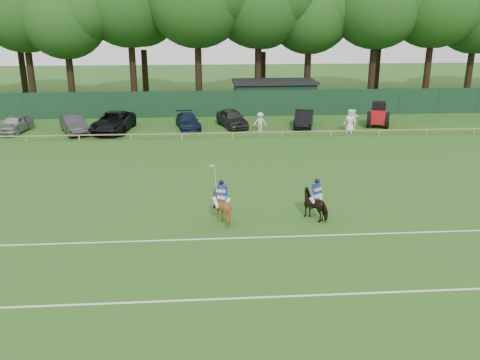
{
  "coord_description": "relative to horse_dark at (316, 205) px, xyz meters",
  "views": [
    {
      "loc": [
        -1.33,
        -21.53,
        9.48
      ],
      "look_at": [
        0.5,
        3.0,
        1.4
      ],
      "focal_mm": 38.0,
      "sensor_mm": 36.0,
      "label": 1
    }
  ],
  "objects": [
    {
      "name": "suv_black",
      "position": [
        -12.86,
        20.17,
        0.11
      ],
      "size": [
        3.34,
        6.12,
        1.63
      ],
      "primitive_type": "imported",
      "rotation": [
        0.0,
        0.0,
        -0.11
      ],
      "color": "black",
      "rests_on": "ground"
    },
    {
      "name": "spectator_right",
      "position": [
        6.89,
        18.33,
        0.26
      ],
      "size": [
        1.13,
        1.01,
        1.94
      ],
      "primitive_type": "imported",
      "rotation": [
        0.0,
        0.0,
        -0.52
      ],
      "color": "white",
      "rests_on": "ground"
    },
    {
      "name": "utility_shed",
      "position": [
        1.97,
        28.98,
        0.83
      ],
      "size": [
        8.4,
        4.4,
        3.04
      ],
      "color": "#14331E",
      "rests_on": "ground"
    },
    {
      "name": "horse_dark",
      "position": [
        0.0,
        0.0,
        0.0
      ],
      "size": [
        1.67,
        1.77,
        1.42
      ],
      "primitive_type": "imported",
      "rotation": [
        0.0,
        0.0,
        3.85
      ],
      "color": "black",
      "rests_on": "ground"
    },
    {
      "name": "sedan_grey",
      "position": [
        -16.02,
        19.74,
        0.05
      ],
      "size": [
        3.36,
        4.88,
        1.52
      ],
      "primitive_type": "imported",
      "rotation": [
        0.0,
        0.0,
        0.42
      ],
      "color": "#313134",
      "rests_on": "ground"
    },
    {
      "name": "perimeter_fence",
      "position": [
        -4.03,
        25.98,
        0.54
      ],
      "size": [
        92.08,
        0.08,
        2.5
      ],
      "color": "#14351E",
      "rests_on": "ground"
    },
    {
      "name": "tree_row",
      "position": [
        -2.03,
        33.98,
        -0.71
      ],
      "size": [
        96.0,
        12.0,
        21.0
      ],
      "primitive_type": null,
      "color": "#26561C",
      "rests_on": "ground"
    },
    {
      "name": "polo_ball",
      "position": [
        0.82,
        1.75,
        -0.66
      ],
      "size": [
        0.09,
        0.09,
        0.09
      ],
      "primitive_type": "sphere",
      "color": "silver",
      "rests_on": "ground"
    },
    {
      "name": "rider_dark",
      "position": [
        0.01,
        -0.01,
        0.67
      ],
      "size": [
        0.8,
        0.72,
        1.41
      ],
      "rotation": [
        0.0,
        0.0,
        3.85
      ],
      "color": "silver",
      "rests_on": "ground"
    },
    {
      "name": "sedan_silver",
      "position": [
        -21.03,
        20.39,
        0.03
      ],
      "size": [
        2.2,
        4.48,
        1.47
      ],
      "primitive_type": "imported",
      "rotation": [
        0.0,
        0.0,
        -0.11
      ],
      "color": "#A7AAAC",
      "rests_on": "ground"
    },
    {
      "name": "pitch_rail",
      "position": [
        -4.03,
        16.98,
        -0.26
      ],
      "size": [
        62.1,
        0.1,
        0.5
      ],
      "color": "#997F5B",
      "rests_on": "ground"
    },
    {
      "name": "hatch_grey",
      "position": [
        -2.81,
        21.24,
        0.06
      ],
      "size": [
        2.99,
        4.85,
        1.54
      ],
      "primitive_type": "imported",
      "rotation": [
        0.0,
        0.0,
        0.28
      ],
      "color": "#29292B",
      "rests_on": "ground"
    },
    {
      "name": "rider_chestnut",
      "position": [
        -4.57,
        -0.14,
        0.76
      ],
      "size": [
        0.92,
        0.73,
        2.05
      ],
      "rotation": [
        0.0,
        0.0,
        2.84
      ],
      "color": "silver",
      "rests_on": "ground"
    },
    {
      "name": "sedan_navy",
      "position": [
        -6.64,
        20.9,
        -0.07
      ],
      "size": [
        2.51,
        4.62,
        1.27
      ],
      "primitive_type": "imported",
      "rotation": [
        0.0,
        0.0,
        0.17
      ],
      "color": "#13223B",
      "rests_on": "ground"
    },
    {
      "name": "spectator_left",
      "position": [
        -0.54,
        19.22,
        0.11
      ],
      "size": [
        1.14,
        0.77,
        1.63
      ],
      "primitive_type": "imported",
      "rotation": [
        0.0,
        0.0,
        -0.16
      ],
      "color": "silver",
      "rests_on": "ground"
    },
    {
      "name": "ground",
      "position": [
        -4.03,
        -1.02,
        -0.71
      ],
      "size": [
        160.0,
        160.0,
        0.0
      ],
      "primitive_type": "plane",
      "color": "#1E4C14",
      "rests_on": "ground"
    },
    {
      "name": "spectator_mid",
      "position": [
        7.25,
        18.57,
        0.24
      ],
      "size": [
        1.15,
        0.56,
        1.89
      ],
      "primitive_type": "imported",
      "rotation": [
        0.0,
        0.0,
        0.09
      ],
      "color": "white",
      "rests_on": "ground"
    },
    {
      "name": "estate_black",
      "position": [
        3.47,
        20.76,
        0.01
      ],
      "size": [
        2.53,
        4.58,
        1.43
      ],
      "primitive_type": "imported",
      "rotation": [
        0.0,
        0.0,
        -0.25
      ],
      "color": "black",
      "rests_on": "ground"
    },
    {
      "name": "pitch_lines",
      "position": [
        -4.03,
        -4.52,
        -0.7
      ],
      "size": [
        60.0,
        5.1,
        0.01
      ],
      "color": "silver",
      "rests_on": "ground"
    },
    {
      "name": "horse_chestnut",
      "position": [
        -4.57,
        -0.13,
        0.05
      ],
      "size": [
        1.59,
        1.69,
        1.52
      ],
      "primitive_type": "imported",
      "rotation": [
        0.0,
        0.0,
        2.84
      ],
      "color": "brown",
      "rests_on": "ground"
    },
    {
      "name": "tractor",
      "position": [
        9.96,
        20.34,
        0.35
      ],
      "size": [
        2.52,
        3.08,
        2.24
      ],
      "rotation": [
        0.0,
        0.0,
        -0.32
      ],
      "color": "#B01016",
      "rests_on": "ground"
    }
  ]
}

